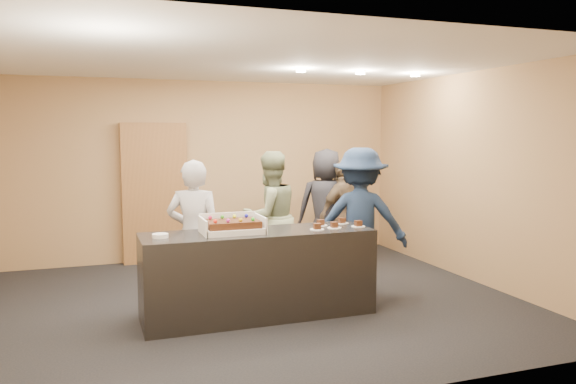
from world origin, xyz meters
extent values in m
plane|color=black|center=(0.00, 0.00, 0.00)|extent=(6.00, 6.00, 0.00)
plane|color=white|center=(0.00, 0.00, 2.70)|extent=(6.00, 6.00, 0.00)
cube|color=#A78150|center=(0.00, 2.50, 1.35)|extent=(6.00, 0.04, 2.70)
cube|color=#A78150|center=(0.00, -2.50, 1.35)|extent=(6.00, 0.04, 2.70)
cube|color=#A78150|center=(3.00, 0.00, 1.35)|extent=(0.04, 5.00, 2.70)
cube|color=black|center=(-0.03, -0.47, 0.45)|extent=(2.40, 0.72, 0.90)
cube|color=brown|center=(-0.78, 2.41, 1.03)|extent=(0.94, 0.15, 2.07)
cube|color=white|center=(-0.31, -0.47, 0.93)|extent=(0.60, 0.42, 0.06)
cube|color=white|center=(-0.61, -0.47, 0.98)|extent=(0.02, 0.42, 0.16)
cube|color=white|center=(-0.01, -0.47, 0.98)|extent=(0.02, 0.42, 0.16)
cube|color=white|center=(-0.31, -0.26, 0.99)|extent=(0.60, 0.02, 0.18)
cube|color=#3E1D0E|center=(-0.31, -0.47, 0.99)|extent=(0.53, 0.37, 0.07)
sphere|color=#C6174A|center=(-0.51, -0.35, 1.05)|extent=(0.04, 0.04, 0.04)
sphere|color=#359919|center=(-0.38, -0.35, 1.05)|extent=(0.04, 0.04, 0.04)
sphere|color=#D3EF19|center=(-0.25, -0.35, 1.05)|extent=(0.04, 0.04, 0.04)
sphere|color=#1817CB|center=(-0.13, -0.35, 1.05)|extent=(0.04, 0.04, 0.04)
sphere|color=red|center=(-0.51, -0.60, 1.05)|extent=(0.04, 0.04, 0.04)
sphere|color=#BD28A0|center=(-0.38, -0.60, 1.05)|extent=(0.04, 0.04, 0.04)
sphere|color=gold|center=(-0.25, -0.60, 1.05)|extent=(0.04, 0.04, 0.04)
sphere|color=green|center=(-0.13, -0.60, 1.05)|extent=(0.04, 0.04, 0.04)
cylinder|color=white|center=(-1.03, -0.50, 0.92)|extent=(0.16, 0.16, 0.04)
cylinder|color=white|center=(0.58, -0.59, 0.90)|extent=(0.15, 0.15, 0.01)
cube|color=#3E1D0E|center=(0.58, -0.59, 0.94)|extent=(0.07, 0.06, 0.06)
cylinder|color=white|center=(0.71, -0.36, 0.90)|extent=(0.15, 0.15, 0.01)
cube|color=#3E1D0E|center=(0.71, -0.36, 0.94)|extent=(0.07, 0.06, 0.06)
cylinder|color=white|center=(0.79, -0.56, 0.90)|extent=(0.15, 0.15, 0.01)
cube|color=#3E1D0E|center=(0.79, -0.56, 0.94)|extent=(0.07, 0.06, 0.06)
cylinder|color=white|center=(0.99, -0.31, 0.90)|extent=(0.15, 0.15, 0.01)
cube|color=#3E1D0E|center=(0.99, -0.31, 0.94)|extent=(0.07, 0.06, 0.06)
cylinder|color=white|center=(1.07, -0.56, 0.90)|extent=(0.15, 0.15, 0.01)
cube|color=#3E1D0E|center=(1.07, -0.56, 0.94)|extent=(0.07, 0.06, 0.06)
imported|color=#B1B0B5|center=(-0.62, -0.02, 0.82)|extent=(0.70, 0.58, 1.63)
imported|color=gray|center=(0.49, 0.78, 0.84)|extent=(0.95, 0.82, 1.69)
imported|color=#1A2A47|center=(1.37, -0.01, 0.87)|extent=(1.30, 1.07, 1.74)
imported|color=brown|center=(1.70, 1.13, 0.77)|extent=(0.97, 0.64, 1.54)
imported|color=#242429|center=(1.53, 1.40, 0.85)|extent=(0.95, 0.75, 1.70)
cylinder|color=#FFEAC6|center=(0.80, 0.50, 2.67)|extent=(0.12, 0.12, 0.03)
cylinder|color=#FFEAC6|center=(1.60, 0.50, 2.67)|extent=(0.12, 0.12, 0.03)
cylinder|color=#FFEAC6|center=(2.40, 0.50, 2.67)|extent=(0.12, 0.12, 0.03)
camera|label=1|loc=(-1.64, -5.99, 1.91)|focal=35.00mm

